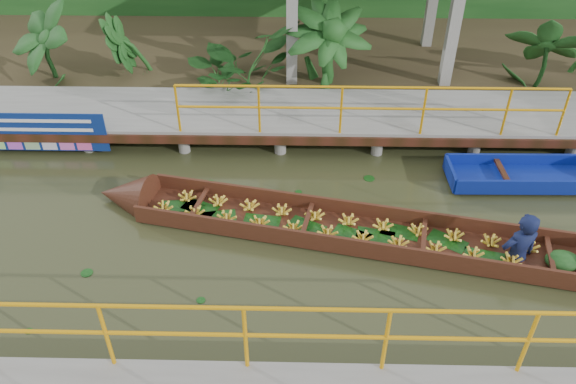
{
  "coord_description": "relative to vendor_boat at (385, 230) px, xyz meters",
  "views": [
    {
      "loc": [
        1.38,
        -7.19,
        6.3
      ],
      "look_at": [
        1.21,
        0.5,
        0.6
      ],
      "focal_mm": 35.0,
      "sensor_mm": 36.0,
      "label": 1
    }
  ],
  "objects": [
    {
      "name": "land_strip",
      "position": [
        -2.84,
        7.55,
        -0.02
      ],
      "size": [
        30.0,
        8.0,
        0.45
      ],
      "primitive_type": "cube",
      "color": "#312518",
      "rests_on": "ground"
    },
    {
      "name": "moored_blue_boat",
      "position": [
        3.77,
        1.76,
        -0.09
      ],
      "size": [
        3.52,
        0.99,
        0.83
      ],
      "rotation": [
        0.0,
        0.0,
        0.01
      ],
      "color": "navy",
      "rests_on": "ground"
    },
    {
      "name": "blue_banner",
      "position": [
        -6.68,
        2.53,
        0.32
      ],
      "size": [
        2.73,
        0.04,
        0.85
      ],
      "color": "navy",
      "rests_on": "ground"
    },
    {
      "name": "far_dock",
      "position": [
        -2.82,
        3.48,
        0.24
      ],
      "size": [
        16.0,
        2.06,
        1.66
      ],
      "color": "gray",
      "rests_on": "ground"
    },
    {
      "name": "vendor_boat",
      "position": [
        0.0,
        0.0,
        0.0
      ],
      "size": [
        9.71,
        2.94,
        2.15
      ],
      "rotation": [
        0.0,
        0.0,
        -0.21
      ],
      "color": "#391C0F",
      "rests_on": "ground"
    },
    {
      "name": "tropical_plants",
      "position": [
        -1.14,
        5.35,
        0.93
      ],
      "size": [
        14.15,
        1.15,
        1.44
      ],
      "color": "#144015",
      "rests_on": "ground"
    },
    {
      "name": "ground",
      "position": [
        -2.84,
        0.05,
        -0.24
      ],
      "size": [
        80.0,
        80.0,
        0.0
      ],
      "primitive_type": "plane",
      "color": "#34371B",
      "rests_on": "ground"
    }
  ]
}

